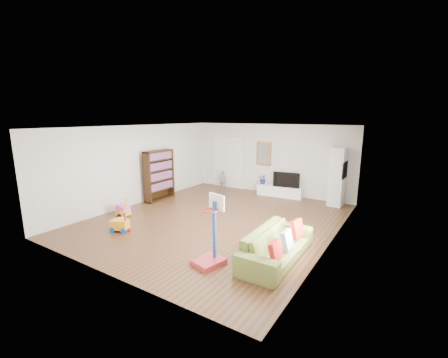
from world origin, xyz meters
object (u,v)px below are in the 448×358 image
Objects in this scene: bookshelf at (159,175)px; basketball_hoop at (208,231)px; media_console at (280,191)px; sofa at (277,245)px.

basketball_hoop is at bearing -35.31° from bookshelf.
sofa reaches higher than media_console.
media_console is 4.54m from bookshelf.
media_console is 0.75× the size of sofa.
bookshelf is at bearing 158.68° from basketball_hoop.
bookshelf is at bearing -144.74° from media_console.
bookshelf is 5.27m from basketball_hoop.
media_console is at bearing 20.92° from sofa.
basketball_hoop is at bearing 130.64° from sofa.
bookshelf is 0.80× the size of sofa.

